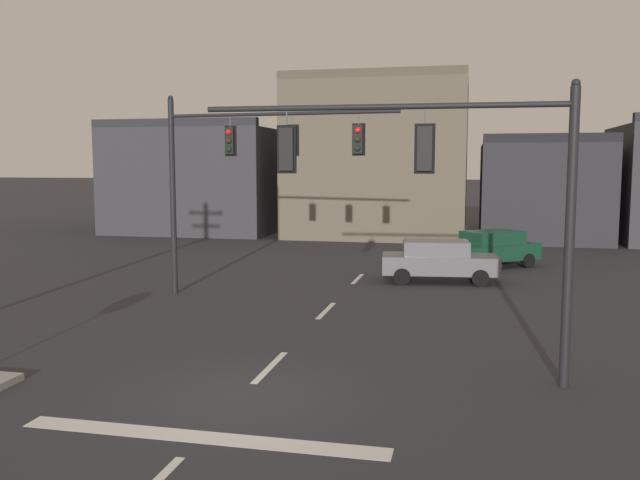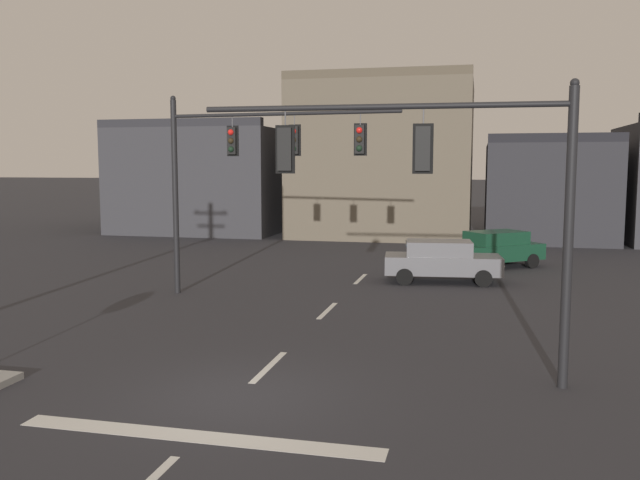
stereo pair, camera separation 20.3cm
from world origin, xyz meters
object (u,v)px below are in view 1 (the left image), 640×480
Objects in this scene: car_lot_nearside at (439,260)px; car_lot_middle at (490,248)px; signal_mast_near_side at (453,179)px; signal_mast_far_side at (241,159)px.

car_lot_nearside and car_lot_middle have the same top height.
car_lot_middle is (2.06, 4.27, 0.00)m from car_lot_nearside.
signal_mast_near_side is 1.67× the size of car_lot_middle.
car_lot_nearside is at bearing 35.45° from signal_mast_far_side.
car_lot_nearside is at bearing -115.68° from car_lot_middle.
car_lot_middle is at bearing 64.32° from car_lot_nearside.
signal_mast_near_side reaches higher than car_lot_nearside.
car_lot_nearside is (-0.78, 12.04, -3.38)m from signal_mast_near_side.
car_lot_nearside is (6.39, 4.55, -3.86)m from signal_mast_far_side.
car_lot_middle is (8.45, 8.83, -3.86)m from signal_mast_far_side.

